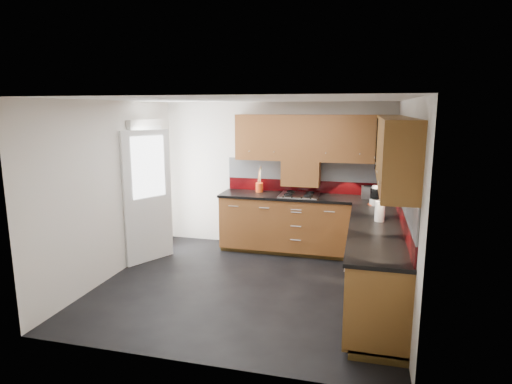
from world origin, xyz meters
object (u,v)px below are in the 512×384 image
(gas_hob, at_px, (299,195))
(food_processor, at_px, (376,196))
(utensil_pot, at_px, (259,186))
(toaster, at_px, (370,192))

(gas_hob, relative_size, food_processor, 2.16)
(utensil_pot, relative_size, toaster, 1.61)
(gas_hob, xyz_separation_m, utensil_pot, (-0.68, 0.16, 0.08))
(gas_hob, height_order, food_processor, food_processor)
(gas_hob, height_order, utensil_pot, utensil_pot)
(toaster, bearing_deg, food_processor, -81.62)
(utensil_pot, bearing_deg, food_processor, -16.52)
(toaster, xyz_separation_m, food_processor, (0.07, -0.47, 0.04))
(utensil_pot, relative_size, food_processor, 1.55)
(gas_hob, bearing_deg, utensil_pot, 167.16)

